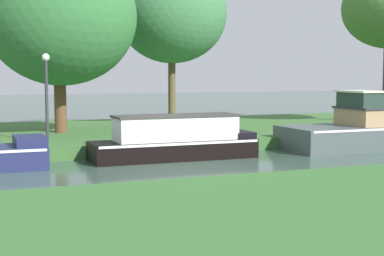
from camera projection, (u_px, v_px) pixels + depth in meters
The scene contains 7 objects.
ground_plane at pixel (175, 165), 16.18m from camera, with size 120.00×120.00×0.00m, color #395245.
riverbank_far at pixel (112, 134), 22.63m from camera, with size 72.00×10.00×0.40m, color #3C6A31.
black_cruiser at pixel (176, 140), 17.41m from camera, with size 4.91×1.46×1.31m.
willow_tree_left at pixel (61, 16), 20.45m from camera, with size 5.30×4.80×6.53m.
willow_tree_centre at pixel (172, 13), 24.79m from camera, with size 4.68×4.30×6.76m.
lamp_post at pixel (46, 86), 18.28m from camera, with size 0.24×0.24×2.74m.
mooring_post_near at pixel (208, 126), 19.06m from camera, with size 0.13×0.13×0.86m, color #513124.
Camera 1 is at (-5.51, -15.05, 2.50)m, focal length 55.14 mm.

